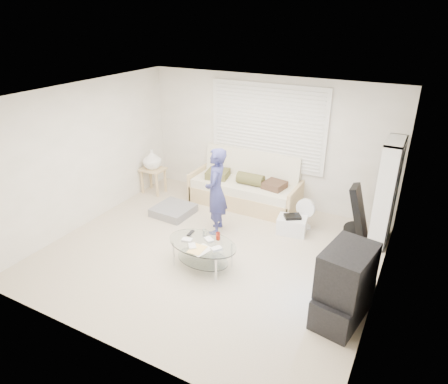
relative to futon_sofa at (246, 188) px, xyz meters
The scene contains 13 objects.
ground 1.93m from the futon_sofa, 81.94° to the right, with size 5.00×5.00×0.00m, color tan.
room_shell 1.92m from the futon_sofa, 79.23° to the right, with size 5.02×4.52×2.51m.
window_blinds 1.28m from the futon_sofa, 50.70° to the left, with size 2.32×0.08×1.62m.
futon_sofa is the anchor object (origin of this frame).
grey_floor_pillow 1.49m from the futon_sofa, 134.42° to the right, with size 0.68×0.68×0.15m, color slate.
side_table 2.03m from the futon_sofa, 168.14° to the right, with size 0.48×0.39×0.96m.
bookshelf 2.65m from the futon_sofa, ahead, with size 0.28×0.75×1.77m.
guitar_case 2.27m from the futon_sofa, ahead, with size 0.40×0.36×0.97m.
floor_fan 1.40m from the futon_sofa, 15.35° to the right, with size 0.35×0.23×0.57m.
storage_bin 1.39m from the futon_sofa, 28.63° to the right, with size 0.54×0.42×0.34m.
tv_unit 3.43m from the futon_sofa, 44.01° to the right, with size 0.64×0.99×1.01m.
coffee_table 2.28m from the futon_sofa, 81.22° to the right, with size 1.15×0.78×0.53m.
standing_person 1.29m from the futon_sofa, 89.47° to the right, with size 0.56×0.37×1.53m, color navy.
Camera 1 is at (2.75, -4.70, 3.57)m, focal length 32.00 mm.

